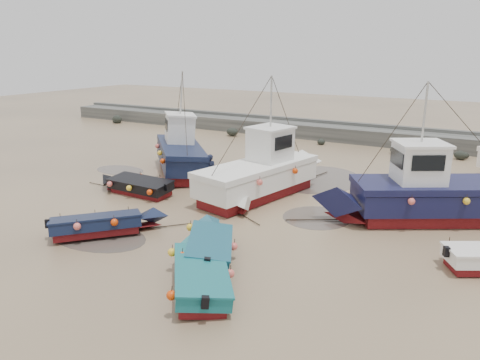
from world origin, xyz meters
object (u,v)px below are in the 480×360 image
at_px(dinghy_1, 105,222).
at_px(cabin_boat_2, 424,193).
at_px(dinghy_2, 208,242).
at_px(person, 211,186).
at_px(dinghy_4, 136,183).
at_px(dinghy_6, 198,270).
at_px(dinghy_5, 224,195).
at_px(cabin_boat_0, 178,151).
at_px(cabin_boat_1, 265,171).

distance_m(dinghy_1, cabin_boat_2, 14.10).
relative_size(dinghy_2, person, 2.81).
distance_m(dinghy_4, cabin_boat_2, 14.57).
height_order(dinghy_6, person, dinghy_6).
distance_m(dinghy_2, dinghy_5, 5.88).
height_order(dinghy_5, cabin_boat_2, cabin_boat_2).
xyz_separation_m(dinghy_2, dinghy_4, (-7.76, 4.65, -0.00)).
xyz_separation_m(dinghy_5, cabin_boat_0, (-6.03, 4.22, 0.78)).
distance_m(cabin_boat_1, person, 3.66).
bearing_deg(cabin_boat_2, dinghy_4, 72.73).
bearing_deg(dinghy_2, cabin_boat_1, 71.74).
height_order(cabin_boat_1, cabin_boat_2, same).
bearing_deg(dinghy_2, dinghy_4, 119.59).
distance_m(dinghy_1, dinghy_2, 4.95).
xyz_separation_m(cabin_boat_1, cabin_boat_2, (7.97, 0.08, -0.00)).
distance_m(dinghy_6, cabin_boat_1, 10.32).
relative_size(cabin_boat_0, person, 4.32).
distance_m(dinghy_5, cabin_boat_0, 7.40).
bearing_deg(cabin_boat_0, dinghy_1, -113.11).
distance_m(cabin_boat_0, cabin_boat_2, 15.07).
distance_m(dinghy_2, cabin_boat_1, 8.03).
height_order(dinghy_6, cabin_boat_1, cabin_boat_1).
bearing_deg(cabin_boat_2, cabin_boat_1, 60.30).
relative_size(dinghy_4, cabin_boat_0, 0.74).
bearing_deg(dinghy_6, cabin_boat_2, 24.35).
height_order(dinghy_5, cabin_boat_1, cabin_boat_1).
relative_size(dinghy_2, cabin_boat_1, 0.50).
xyz_separation_m(dinghy_2, cabin_boat_2, (6.42, 7.92, 0.77)).
bearing_deg(cabin_boat_1, dinghy_6, -62.77).
relative_size(dinghy_5, cabin_boat_0, 0.60).
bearing_deg(dinghy_6, dinghy_4, 104.95).
relative_size(dinghy_1, dinghy_5, 1.01).
relative_size(dinghy_4, cabin_boat_1, 0.57).
bearing_deg(dinghy_2, cabin_boat_2, 21.52).
height_order(dinghy_5, dinghy_6, same).
xyz_separation_m(dinghy_2, dinghy_6, (1.00, -2.13, -0.01)).
bearing_deg(dinghy_1, person, 132.41).
xyz_separation_m(cabin_boat_2, person, (-11.38, -0.16, -1.32)).
bearing_deg(cabin_boat_0, cabin_boat_2, -49.32).
distance_m(dinghy_6, person, 11.56).
bearing_deg(dinghy_6, person, 83.77).
distance_m(dinghy_1, person, 8.19).
bearing_deg(cabin_boat_2, dinghy_6, 121.42).
relative_size(dinghy_1, dinghy_4, 0.82).
relative_size(dinghy_4, dinghy_6, 1.12).
xyz_separation_m(dinghy_4, dinghy_5, (5.22, 0.65, 0.01)).
bearing_deg(cabin_boat_2, person, 60.54).
bearing_deg(cabin_boat_1, cabin_boat_0, 179.35).
distance_m(dinghy_1, dinghy_6, 6.18).
bearing_deg(dinghy_4, dinghy_5, -81.02).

